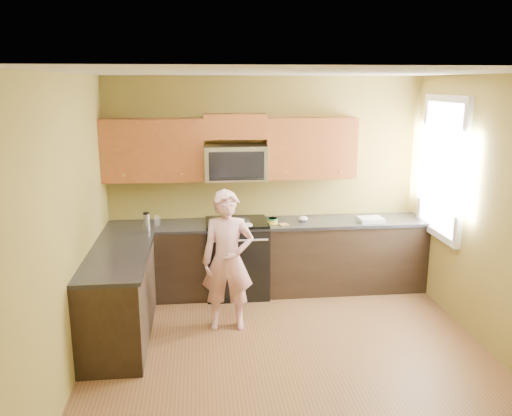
{
  "coord_description": "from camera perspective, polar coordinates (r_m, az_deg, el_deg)",
  "views": [
    {
      "loc": [
        -0.84,
        -4.54,
        2.62
      ],
      "look_at": [
        -0.2,
        1.3,
        1.2
      ],
      "focal_mm": 36.61,
      "sensor_mm": 36.0,
      "label": 1
    }
  ],
  "objects": [
    {
      "name": "travel_mug",
      "position": [
        6.47,
        -11.83,
        -1.94
      ],
      "size": [
        0.08,
        0.08,
        0.17
      ],
      "primitive_type": null,
      "rotation": [
        0.0,
        0.0,
        -0.08
      ],
      "color": "silver",
      "rests_on": "countertop_back"
    },
    {
      "name": "wall_right",
      "position": [
        5.5,
        25.04,
        -1.05
      ],
      "size": [
        0.0,
        4.0,
        4.0
      ],
      "primitive_type": "plane",
      "rotation": [
        1.57,
        0.0,
        -1.57
      ],
      "color": "olive",
      "rests_on": "ground"
    },
    {
      "name": "napkin_b",
      "position": [
        6.57,
        5.18,
        -1.17
      ],
      "size": [
        0.13,
        0.14,
        0.07
      ],
      "primitive_type": "ellipsoid",
      "rotation": [
        0.0,
        0.0,
        -0.1
      ],
      "color": "silver",
      "rests_on": "countertop_back"
    },
    {
      "name": "upper_cab_over_mw",
      "position": [
        6.41,
        -2.33,
        8.93
      ],
      "size": [
        0.76,
        0.33,
        0.3
      ],
      "primitive_type": "cube",
      "color": "brown",
      "rests_on": "wall_back"
    },
    {
      "name": "cabinet_left_run",
      "position": [
        5.65,
        -14.72,
        -9.59
      ],
      "size": [
        0.6,
        1.6,
        0.88
      ],
      "primitive_type": "cube",
      "color": "black",
      "rests_on": "floor"
    },
    {
      "name": "butter_tub",
      "position": [
        6.43,
        1.83,
        -1.74
      ],
      "size": [
        0.15,
        0.15,
        0.09
      ],
      "primitive_type": null,
      "rotation": [
        0.0,
        0.0,
        -0.2
      ],
      "color": "yellow",
      "rests_on": "countertop_back"
    },
    {
      "name": "floor",
      "position": [
        5.31,
        3.83,
        -16.02
      ],
      "size": [
        4.0,
        4.0,
        0.0
      ],
      "primitive_type": "plane",
      "color": "brown",
      "rests_on": "ground"
    },
    {
      "name": "countertop_back",
      "position": [
        6.52,
        1.37,
        -1.72
      ],
      "size": [
        4.0,
        0.62,
        0.04
      ],
      "primitive_type": "cube",
      "color": "black",
      "rests_on": "cabinet_back_run"
    },
    {
      "name": "upper_cab_right",
      "position": [
        6.63,
        5.88,
        3.35
      ],
      "size": [
        1.12,
        0.33,
        0.75
      ],
      "primitive_type": null,
      "color": "brown",
      "rests_on": "wall_back"
    },
    {
      "name": "microwave",
      "position": [
        6.46,
        -2.25,
        3.15
      ],
      "size": [
        0.76,
        0.4,
        0.42
      ],
      "primitive_type": null,
      "color": "silver",
      "rests_on": "wall_back"
    },
    {
      "name": "dish_towel",
      "position": [
        6.69,
        12.4,
        -1.24
      ],
      "size": [
        0.31,
        0.26,
        0.05
      ],
      "primitive_type": "cube",
      "rotation": [
        0.0,
        0.0,
        0.06
      ],
      "color": "white",
      "rests_on": "countertop_back"
    },
    {
      "name": "woman",
      "position": [
        5.61,
        -3.11,
        -5.76
      ],
      "size": [
        0.58,
        0.41,
        1.53
      ],
      "primitive_type": "imported",
      "rotation": [
        0.0,
        0.0,
        -0.07
      ],
      "color": "#E8747E",
      "rests_on": "floor"
    },
    {
      "name": "ceiling",
      "position": [
        4.62,
        4.37,
        14.55
      ],
      "size": [
        4.0,
        4.0,
        0.0
      ],
      "primitive_type": "plane",
      "rotation": [
        3.14,
        0.0,
        0.0
      ],
      "color": "white",
      "rests_on": "ground"
    },
    {
      "name": "cabinet_back_run",
      "position": [
        6.66,
        1.34,
        -5.52
      ],
      "size": [
        4.0,
        0.6,
        0.88
      ],
      "primitive_type": "cube",
      "color": "black",
      "rests_on": "floor"
    },
    {
      "name": "wall_back",
      "position": [
        6.71,
        1.05,
        2.68
      ],
      "size": [
        4.0,
        0.0,
        4.0
      ],
      "primitive_type": "plane",
      "rotation": [
        1.57,
        0.0,
        0.0
      ],
      "color": "olive",
      "rests_on": "ground"
    },
    {
      "name": "window",
      "position": [
        6.47,
        19.73,
        4.17
      ],
      "size": [
        0.06,
        1.06,
        1.66
      ],
      "primitive_type": null,
      "color": "white",
      "rests_on": "wall_right"
    },
    {
      "name": "countertop_left",
      "position": [
        5.49,
        -14.9,
        -5.16
      ],
      "size": [
        0.62,
        1.6,
        0.04
      ],
      "primitive_type": "cube",
      "color": "black",
      "rests_on": "cabinet_left_run"
    },
    {
      "name": "toast_slice",
      "position": [
        6.38,
        3.07,
        -1.82
      ],
      "size": [
        0.14,
        0.14,
        0.01
      ],
      "primitive_type": "cube",
      "rotation": [
        0.0,
        0.0,
        0.29
      ],
      "color": "#B27F47",
      "rests_on": "countertop_back"
    },
    {
      "name": "wall_left",
      "position": [
        4.85,
        -19.86,
        -2.4
      ],
      "size": [
        0.0,
        4.0,
        4.0
      ],
      "primitive_type": "plane",
      "rotation": [
        1.57,
        0.0,
        1.57
      ],
      "color": "olive",
      "rests_on": "ground"
    },
    {
      "name": "upper_cab_left",
      "position": [
        6.5,
        -11.02,
        2.97
      ],
      "size": [
        1.22,
        0.33,
        0.75
      ],
      "primitive_type": null,
      "color": "brown",
      "rests_on": "wall_back"
    },
    {
      "name": "wall_front",
      "position": [
        2.96,
        11.13,
        -12.07
      ],
      "size": [
        4.0,
        0.0,
        4.0
      ],
      "primitive_type": "plane",
      "rotation": [
        -1.57,
        0.0,
        0.0
      ],
      "color": "olive",
      "rests_on": "ground"
    },
    {
      "name": "stove",
      "position": [
        6.59,
        -2.09,
        -5.42
      ],
      "size": [
        0.76,
        0.65,
        0.95
      ],
      "primitive_type": null,
      "color": "black",
      "rests_on": "floor"
    },
    {
      "name": "glass_c",
      "position": [
        6.46,
        -10.72,
        -1.37
      ],
      "size": [
        0.08,
        0.08,
        0.12
      ],
      "primitive_type": "cylinder",
      "rotation": [
        0.0,
        0.0,
        -0.16
      ],
      "color": "silver",
      "rests_on": "countertop_back"
    },
    {
      "name": "napkin_a",
      "position": [
        6.24,
        -0.88,
        -1.93
      ],
      "size": [
        0.15,
        0.15,
        0.06
      ],
      "primitive_type": "ellipsoid",
      "rotation": [
        0.0,
        0.0,
        -0.37
      ],
      "color": "silver",
      "rests_on": "countertop_back"
    },
    {
      "name": "frying_pan",
      "position": [
        6.36,
        -1.91,
        -1.64
      ],
      "size": [
        0.37,
        0.52,
        0.06
      ],
      "primitive_type": null,
      "rotation": [
        0.0,
        0.0,
        -0.22
      ],
      "color": "black",
      "rests_on": "stove"
    }
  ]
}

